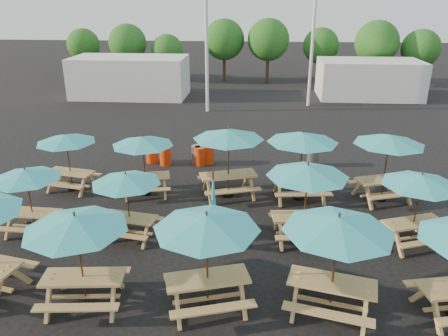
# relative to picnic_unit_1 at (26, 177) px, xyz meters

# --- Properties ---
(ground) EXTENTS (120.00, 120.00, 0.00)m
(ground) POSITION_rel_picnic_unit_1_xyz_m (5.59, 1.55, -1.84)
(ground) COLOR black
(ground) RESTS_ON ground
(picnic_unit_1) EXTENTS (2.15, 2.15, 2.11)m
(picnic_unit_1) POSITION_rel_picnic_unit_1_xyz_m (0.00, 0.00, 0.00)
(picnic_unit_1) COLOR tan
(picnic_unit_1) RESTS_ON ground
(picnic_unit_2) EXTENTS (2.51, 2.51, 2.19)m
(picnic_unit_2) POSITION_rel_picnic_unit_1_xyz_m (-0.14, 3.21, 0.07)
(picnic_unit_2) COLOR tan
(picnic_unit_2) RESTS_ON ground
(picnic_unit_3) EXTENTS (2.54, 2.54, 2.38)m
(picnic_unit_3) POSITION_rel_picnic_unit_1_xyz_m (2.81, -3.18, 0.24)
(picnic_unit_3) COLOR tan
(picnic_unit_3) RESTS_ON ground
(picnic_unit_4) EXTENTS (2.35, 2.35, 2.08)m
(picnic_unit_4) POSITION_rel_picnic_unit_1_xyz_m (3.01, -0.06, -0.02)
(picnic_unit_4) COLOR tan
(picnic_unit_4) RESTS_ON ground
(picnic_unit_5) EXTENTS (2.62, 2.62, 2.24)m
(picnic_unit_5) POSITION_rel_picnic_unit_1_xyz_m (2.73, 2.99, 0.11)
(picnic_unit_5) COLOR tan
(picnic_unit_5) RESTS_ON ground
(picnic_unit_6) EXTENTS (2.96, 2.96, 2.43)m
(picnic_unit_6) POSITION_rel_picnic_unit_1_xyz_m (5.68, -3.03, 0.28)
(picnic_unit_6) COLOR tan
(picnic_unit_6) RESTS_ON ground
(picnic_unit_7) EXTENTS (1.90, 1.71, 2.19)m
(picnic_unit_7) POSITION_rel_picnic_unit_1_xyz_m (5.51, 0.09, -0.94)
(picnic_unit_7) COLOR tan
(picnic_unit_7) RESTS_ON ground
(picnic_unit_8) EXTENTS (3.12, 3.12, 2.55)m
(picnic_unit_8) POSITION_rel_picnic_unit_1_xyz_m (5.74, 3.10, 0.39)
(picnic_unit_8) COLOR tan
(picnic_unit_8) RESTS_ON ground
(picnic_unit_9) EXTENTS (2.93, 2.93, 2.48)m
(picnic_unit_9) POSITION_rel_picnic_unit_1_xyz_m (8.49, -2.99, 0.33)
(picnic_unit_9) COLOR tan
(picnic_unit_9) RESTS_ON ground
(picnic_unit_10) EXTENTS (2.60, 2.60, 2.41)m
(picnic_unit_10) POSITION_rel_picnic_unit_1_xyz_m (8.17, 0.20, 0.26)
(picnic_unit_10) COLOR tan
(picnic_unit_10) RESTS_ON ground
(picnic_unit_11) EXTENTS (2.73, 2.73, 2.51)m
(picnic_unit_11) POSITION_rel_picnic_unit_1_xyz_m (8.29, 3.04, 0.35)
(picnic_unit_11) COLOR tan
(picnic_unit_11) RESTS_ON ground
(picnic_unit_13) EXTENTS (2.77, 2.77, 2.23)m
(picnic_unit_13) POSITION_rel_picnic_unit_1_xyz_m (11.30, 0.18, 0.10)
(picnic_unit_13) COLOR tan
(picnic_unit_13) RESTS_ON ground
(picnic_unit_14) EXTENTS (3.03, 3.03, 2.46)m
(picnic_unit_14) POSITION_rel_picnic_unit_1_xyz_m (11.21, 3.17, 0.31)
(picnic_unit_14) COLOR tan
(picnic_unit_14) RESTS_ON ground
(waste_bin_0) EXTENTS (0.50, 0.50, 0.80)m
(waste_bin_0) POSITION_rel_picnic_unit_1_xyz_m (2.20, 6.25, -1.44)
(waste_bin_0) COLOR red
(waste_bin_0) RESTS_ON ground
(waste_bin_1) EXTENTS (0.50, 0.50, 0.80)m
(waste_bin_1) POSITION_rel_picnic_unit_1_xyz_m (2.85, 6.01, -1.44)
(waste_bin_1) COLOR red
(waste_bin_1) RESTS_ON ground
(waste_bin_2) EXTENTS (0.50, 0.50, 0.80)m
(waste_bin_2) POSITION_rel_picnic_unit_1_xyz_m (4.19, 6.32, -1.44)
(waste_bin_2) COLOR gray
(waste_bin_2) RESTS_ON ground
(waste_bin_3) EXTENTS (0.50, 0.50, 0.80)m
(waste_bin_3) POSITION_rel_picnic_unit_1_xyz_m (4.33, 6.14, -1.44)
(waste_bin_3) COLOR red
(waste_bin_3) RESTS_ON ground
(waste_bin_4) EXTENTS (0.50, 0.50, 0.80)m
(waste_bin_4) POSITION_rel_picnic_unit_1_xyz_m (4.67, 6.32, -1.44)
(waste_bin_4) COLOR red
(waste_bin_4) RESTS_ON ground
(waste_bin_5) EXTENTS (0.50, 0.50, 0.80)m
(waste_bin_5) POSITION_rel_picnic_unit_1_xyz_m (9.13, 6.38, -1.44)
(waste_bin_5) COLOR gray
(waste_bin_5) RESTS_ON ground
(mast_0) EXTENTS (0.20, 0.20, 12.00)m
(mast_0) POSITION_rel_picnic_unit_1_xyz_m (3.59, 15.55, 4.16)
(mast_0) COLOR silver
(mast_0) RESTS_ON ground
(mast_1) EXTENTS (0.20, 0.20, 12.00)m
(mast_1) POSITION_rel_picnic_unit_1_xyz_m (10.09, 17.55, 4.16)
(mast_1) COLOR silver
(mast_1) RESTS_ON ground
(event_tent_0) EXTENTS (8.00, 4.00, 2.80)m
(event_tent_0) POSITION_rel_picnic_unit_1_xyz_m (-2.41, 19.55, -0.44)
(event_tent_0) COLOR silver
(event_tent_0) RESTS_ON ground
(event_tent_1) EXTENTS (7.00, 4.00, 2.60)m
(event_tent_1) POSITION_rel_picnic_unit_1_xyz_m (14.59, 20.55, -0.54)
(event_tent_1) COLOR silver
(event_tent_1) RESTS_ON ground
(tree_0) EXTENTS (2.80, 2.80, 4.24)m
(tree_0) POSITION_rel_picnic_unit_1_xyz_m (-8.48, 26.79, 0.99)
(tree_0) COLOR #382314
(tree_0) RESTS_ON ground
(tree_1) EXTENTS (3.11, 3.11, 4.72)m
(tree_1) POSITION_rel_picnic_unit_1_xyz_m (-4.15, 25.45, 1.31)
(tree_1) COLOR #382314
(tree_1) RESTS_ON ground
(tree_2) EXTENTS (2.59, 2.59, 3.93)m
(tree_2) POSITION_rel_picnic_unit_1_xyz_m (-0.80, 25.20, 0.78)
(tree_2) COLOR #382314
(tree_2) RESTS_ON ground
(tree_3) EXTENTS (3.36, 3.36, 5.09)m
(tree_3) POSITION_rel_picnic_unit_1_xyz_m (3.84, 26.26, 1.57)
(tree_3) COLOR #382314
(tree_3) RESTS_ON ground
(tree_4) EXTENTS (3.41, 3.41, 5.17)m
(tree_4) POSITION_rel_picnic_unit_1_xyz_m (7.49, 25.80, 1.62)
(tree_4) COLOR #382314
(tree_4) RESTS_ON ground
(tree_5) EXTENTS (2.94, 2.94, 4.45)m
(tree_5) POSITION_rel_picnic_unit_1_xyz_m (11.82, 26.22, 1.13)
(tree_5) COLOR #382314
(tree_5) RESTS_ON ground
(tree_6) EXTENTS (3.38, 3.38, 5.13)m
(tree_6) POSITION_rel_picnic_unit_1_xyz_m (15.83, 24.44, 1.59)
(tree_6) COLOR #382314
(tree_6) RESTS_ON ground
(tree_7) EXTENTS (2.95, 2.95, 4.48)m
(tree_7) POSITION_rel_picnic_unit_1_xyz_m (19.22, 24.47, 1.15)
(tree_7) COLOR #382314
(tree_7) RESTS_ON ground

